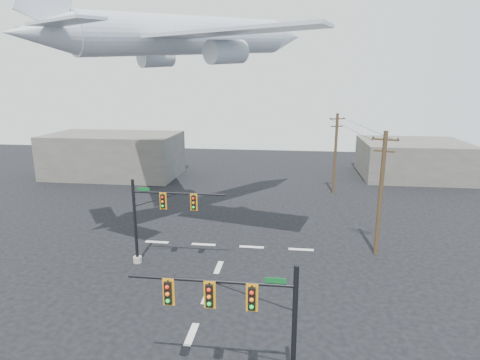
# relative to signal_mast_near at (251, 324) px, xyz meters

# --- Properties ---
(ground) EXTENTS (120.00, 120.00, 0.00)m
(ground) POSITION_rel_signal_mast_near_xyz_m (-3.56, 3.95, -3.56)
(ground) COLOR black
(ground) RESTS_ON ground
(lane_markings) EXTENTS (14.00, 21.20, 0.01)m
(lane_markings) POSITION_rel_signal_mast_near_xyz_m (-3.56, 9.28, -3.55)
(lane_markings) COLOR beige
(lane_markings) RESTS_ON ground
(signal_mast_near) EXTENTS (7.16, 0.68, 6.20)m
(signal_mast_near) POSITION_rel_signal_mast_near_xyz_m (0.00, 0.00, 0.00)
(signal_mast_near) COLOR gray
(signal_mast_near) RESTS_ON ground
(signal_mast_far) EXTENTS (7.01, 0.70, 6.39)m
(signal_mast_far) POSITION_rel_signal_mast_near_xyz_m (-8.22, 11.97, -0.08)
(signal_mast_far) COLOR gray
(signal_mast_far) RESTS_ON ground
(utility_pole_a) EXTENTS (1.85, 0.80, 9.65)m
(utility_pole_a) POSITION_rel_signal_mast_near_xyz_m (8.20, 15.83, 1.49)
(utility_pole_a) COLOR #402D1B
(utility_pole_a) RESTS_ON ground
(utility_pole_b) EXTENTS (1.82, 0.91, 9.58)m
(utility_pole_b) POSITION_rel_signal_mast_near_xyz_m (6.59, 33.43, 1.46)
(utility_pole_b) COLOR #402D1B
(utility_pole_b) RESTS_ON ground
(power_lines) EXTENTS (3.36, 17.60, 0.03)m
(power_lines) POSITION_rel_signal_mast_near_xyz_m (7.39, 24.63, 5.36)
(power_lines) COLOR black
(airliner) EXTENTS (22.95, 24.57, 7.57)m
(airliner) POSITION_rel_signal_mast_near_xyz_m (-7.10, 19.60, 13.19)
(airliner) COLOR silver
(building_left) EXTENTS (18.00, 10.00, 6.00)m
(building_left) POSITION_rel_signal_mast_near_xyz_m (-23.56, 38.95, -0.56)
(building_left) COLOR #615C56
(building_left) RESTS_ON ground
(building_right) EXTENTS (14.00, 12.00, 5.00)m
(building_right) POSITION_rel_signal_mast_near_xyz_m (18.44, 43.95, -1.06)
(building_right) COLOR #615C56
(building_right) RESTS_ON ground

